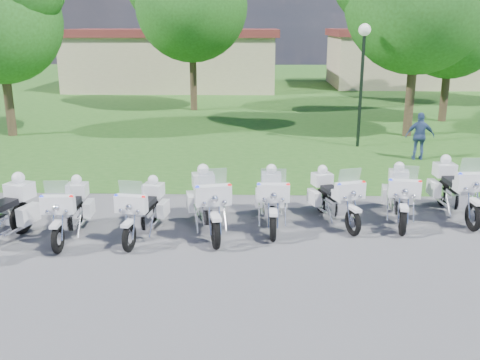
{
  "coord_description": "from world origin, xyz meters",
  "views": [
    {
      "loc": [
        -0.2,
        -10.7,
        4.43
      ],
      "look_at": [
        -0.55,
        1.2,
        0.95
      ],
      "focal_mm": 40.0,
      "sensor_mm": 36.0,
      "label": 1
    }
  ],
  "objects_px": {
    "motorcycle_1": "(70,209)",
    "motorcycle_2": "(144,209)",
    "motorcycle_6": "(400,195)",
    "bystander_c": "(420,136)",
    "lamp_post": "(363,56)",
    "motorcycle_5": "(334,197)",
    "motorcycle_7": "(456,188)",
    "motorcycle_4": "(272,198)",
    "motorcycle_3": "(208,201)"
  },
  "relations": [
    {
      "from": "motorcycle_1",
      "to": "motorcycle_2",
      "type": "bearing_deg",
      "value": -179.13
    },
    {
      "from": "motorcycle_2",
      "to": "motorcycle_6",
      "type": "xyz_separation_m",
      "value": [
        5.76,
        1.08,
        0.04
      ]
    },
    {
      "from": "motorcycle_2",
      "to": "bystander_c",
      "type": "height_order",
      "value": "bystander_c"
    },
    {
      "from": "lamp_post",
      "to": "motorcycle_1",
      "type": "bearing_deg",
      "value": -130.79
    },
    {
      "from": "motorcycle_5",
      "to": "motorcycle_7",
      "type": "xyz_separation_m",
      "value": [
        2.95,
        0.5,
        0.07
      ]
    },
    {
      "from": "motorcycle_2",
      "to": "motorcycle_7",
      "type": "relative_size",
      "value": 0.88
    },
    {
      "from": "motorcycle_4",
      "to": "motorcycle_6",
      "type": "bearing_deg",
      "value": -172.88
    },
    {
      "from": "motorcycle_1",
      "to": "motorcycle_5",
      "type": "height_order",
      "value": "same"
    },
    {
      "from": "motorcycle_4",
      "to": "motorcycle_5",
      "type": "height_order",
      "value": "motorcycle_4"
    },
    {
      "from": "motorcycle_2",
      "to": "motorcycle_6",
      "type": "height_order",
      "value": "motorcycle_6"
    },
    {
      "from": "motorcycle_1",
      "to": "motorcycle_3",
      "type": "distance_m",
      "value": 2.98
    },
    {
      "from": "motorcycle_5",
      "to": "lamp_post",
      "type": "bearing_deg",
      "value": -123.02
    },
    {
      "from": "lamp_post",
      "to": "bystander_c",
      "type": "height_order",
      "value": "lamp_post"
    },
    {
      "from": "motorcycle_6",
      "to": "lamp_post",
      "type": "xyz_separation_m",
      "value": [
        0.48,
        7.89,
        2.71
      ]
    },
    {
      "from": "motorcycle_7",
      "to": "motorcycle_4",
      "type": "bearing_deg",
      "value": 6.47
    },
    {
      "from": "lamp_post",
      "to": "motorcycle_2",
      "type": "bearing_deg",
      "value": -124.82
    },
    {
      "from": "motorcycle_4",
      "to": "motorcycle_7",
      "type": "height_order",
      "value": "motorcycle_7"
    },
    {
      "from": "motorcycle_2",
      "to": "motorcycle_5",
      "type": "distance_m",
      "value": 4.34
    },
    {
      "from": "motorcycle_5",
      "to": "motorcycle_2",
      "type": "bearing_deg",
      "value": -6.12
    },
    {
      "from": "motorcycle_1",
      "to": "lamp_post",
      "type": "distance_m",
      "value": 12.28
    },
    {
      "from": "bystander_c",
      "to": "motorcycle_5",
      "type": "bearing_deg",
      "value": 66.2
    },
    {
      "from": "motorcycle_3",
      "to": "motorcycle_6",
      "type": "relative_size",
      "value": 1.07
    },
    {
      "from": "motorcycle_4",
      "to": "lamp_post",
      "type": "height_order",
      "value": "lamp_post"
    },
    {
      "from": "motorcycle_1",
      "to": "motorcycle_7",
      "type": "bearing_deg",
      "value": -172.51
    },
    {
      "from": "motorcycle_2",
      "to": "motorcycle_7",
      "type": "height_order",
      "value": "motorcycle_7"
    },
    {
      "from": "motorcycle_5",
      "to": "lamp_post",
      "type": "xyz_separation_m",
      "value": [
        2.0,
        8.0,
        2.73
      ]
    },
    {
      "from": "motorcycle_6",
      "to": "motorcycle_7",
      "type": "bearing_deg",
      "value": -154.83
    },
    {
      "from": "motorcycle_2",
      "to": "motorcycle_3",
      "type": "bearing_deg",
      "value": -159.12
    },
    {
      "from": "motorcycle_7",
      "to": "bystander_c",
      "type": "bearing_deg",
      "value": -101.1
    },
    {
      "from": "motorcycle_7",
      "to": "bystander_c",
      "type": "xyz_separation_m",
      "value": [
        0.74,
        5.53,
        0.13
      ]
    },
    {
      "from": "lamp_post",
      "to": "bystander_c",
      "type": "xyz_separation_m",
      "value": [
        1.69,
        -1.97,
        -2.54
      ]
    },
    {
      "from": "motorcycle_3",
      "to": "motorcycle_5",
      "type": "bearing_deg",
      "value": 179.93
    },
    {
      "from": "motorcycle_1",
      "to": "motorcycle_4",
      "type": "relative_size",
      "value": 0.95
    },
    {
      "from": "motorcycle_3",
      "to": "motorcycle_4",
      "type": "height_order",
      "value": "motorcycle_3"
    },
    {
      "from": "motorcycle_5",
      "to": "motorcycle_6",
      "type": "xyz_separation_m",
      "value": [
        1.53,
        0.11,
        0.03
      ]
    },
    {
      "from": "motorcycle_1",
      "to": "motorcycle_5",
      "type": "relative_size",
      "value": 1.04
    },
    {
      "from": "motorcycle_3",
      "to": "motorcycle_6",
      "type": "distance_m",
      "value": 4.46
    },
    {
      "from": "motorcycle_3",
      "to": "motorcycle_6",
      "type": "bearing_deg",
      "value": 176.86
    },
    {
      "from": "motorcycle_3",
      "to": "lamp_post",
      "type": "bearing_deg",
      "value": -132.49
    },
    {
      "from": "motorcycle_5",
      "to": "motorcycle_6",
      "type": "distance_m",
      "value": 1.53
    },
    {
      "from": "motorcycle_4",
      "to": "motorcycle_6",
      "type": "height_order",
      "value": "motorcycle_4"
    },
    {
      "from": "motorcycle_3",
      "to": "bystander_c",
      "type": "relative_size",
      "value": 1.5
    },
    {
      "from": "motorcycle_7",
      "to": "lamp_post",
      "type": "bearing_deg",
      "value": -86.27
    },
    {
      "from": "motorcycle_3",
      "to": "motorcycle_4",
      "type": "relative_size",
      "value": 1.06
    },
    {
      "from": "lamp_post",
      "to": "motorcycle_7",
      "type": "bearing_deg",
      "value": -82.81
    },
    {
      "from": "motorcycle_2",
      "to": "lamp_post",
      "type": "relative_size",
      "value": 0.48
    },
    {
      "from": "lamp_post",
      "to": "motorcycle_5",
      "type": "bearing_deg",
      "value": -104.06
    },
    {
      "from": "motorcycle_4",
      "to": "bystander_c",
      "type": "distance_m",
      "value": 8.13
    },
    {
      "from": "motorcycle_6",
      "to": "motorcycle_7",
      "type": "relative_size",
      "value": 0.93
    },
    {
      "from": "motorcycle_6",
      "to": "lamp_post",
      "type": "bearing_deg",
      "value": -83.79
    }
  ]
}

